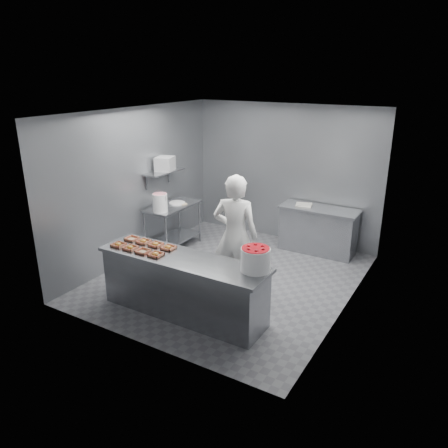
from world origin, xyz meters
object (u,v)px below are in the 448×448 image
at_px(tray_5, 144,241).
at_px(glaze_bucket, 160,202).
at_px(tray_0, 118,245).
at_px(appliance, 165,164).
at_px(tray_6, 156,244).
at_px(tray_7, 168,248).
at_px(tray_2, 143,251).
at_px(service_counter, 183,286).
at_px(back_counter, 318,230).
at_px(tray_1, 130,248).
at_px(strawberry_tub, 255,259).
at_px(tray_3, 156,254).
at_px(worker, 235,236).
at_px(tray_4, 132,239).
at_px(prep_table, 173,220).

relative_size(tray_5, glaze_bucket, 0.45).
distance_m(tray_0, appliance, 2.39).
distance_m(tray_0, tray_5, 0.38).
bearing_deg(tray_6, glaze_bucket, 126.17).
distance_m(tray_7, glaze_bucket, 1.85).
distance_m(tray_2, glaze_bucket, 1.94).
height_order(service_counter, tray_5, tray_5).
bearing_deg(glaze_bucket, tray_6, -53.83).
height_order(back_counter, tray_2, tray_2).
relative_size(tray_1, glaze_bucket, 0.45).
bearing_deg(strawberry_tub, tray_3, -168.31).
bearing_deg(tray_1, strawberry_tub, 8.82).
distance_m(tray_3, tray_5, 0.56).
bearing_deg(worker, tray_4, 16.95).
height_order(tray_1, strawberry_tub, strawberry_tub).
bearing_deg(back_counter, tray_3, -110.31).
relative_size(service_counter, worker, 1.33).
bearing_deg(appliance, prep_table, -30.46).
bearing_deg(back_counter, tray_6, -115.76).
distance_m(back_counter, tray_1, 3.84).
xyz_separation_m(tray_1, tray_4, (-0.24, 0.29, -0.00)).
xyz_separation_m(tray_2, tray_5, (-0.24, 0.29, 0.00)).
distance_m(service_counter, tray_0, 1.18).
relative_size(service_counter, prep_table, 2.17).
distance_m(tray_4, worker, 1.62).
bearing_deg(back_counter, tray_5, -119.25).
xyz_separation_m(service_counter, strawberry_tub, (1.08, 0.15, 0.62)).
bearing_deg(strawberry_tub, back_counter, 93.32).
distance_m(tray_2, tray_6, 0.29).
distance_m(tray_7, strawberry_tub, 1.45).
xyz_separation_m(prep_table, worker, (1.97, -0.99, 0.38)).
xyz_separation_m(back_counter, tray_7, (-1.26, -3.10, 0.47)).
bearing_deg(tray_5, prep_table, 114.27).
bearing_deg(tray_0, back_counter, 59.80).
xyz_separation_m(tray_3, strawberry_tub, (1.44, 0.30, 0.15)).
bearing_deg(glaze_bucket, tray_5, -60.97).
bearing_deg(service_counter, prep_table, 130.24).
height_order(tray_4, appliance, appliance).
distance_m(tray_0, tray_7, 0.78).
distance_m(tray_3, strawberry_tub, 1.48).
height_order(tray_2, tray_5, tray_5).
relative_size(tray_1, tray_5, 1.00).
bearing_deg(tray_2, tray_0, -180.00).
relative_size(tray_0, tray_6, 1.00).
distance_m(tray_2, appliance, 2.59).
height_order(tray_5, strawberry_tub, strawberry_tub).
bearing_deg(tray_3, tray_5, 148.43).
xyz_separation_m(tray_3, tray_6, (-0.24, 0.29, 0.00)).
bearing_deg(strawberry_tub, glaze_bucket, 153.04).
xyz_separation_m(service_counter, tray_5, (-0.84, 0.15, 0.47)).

